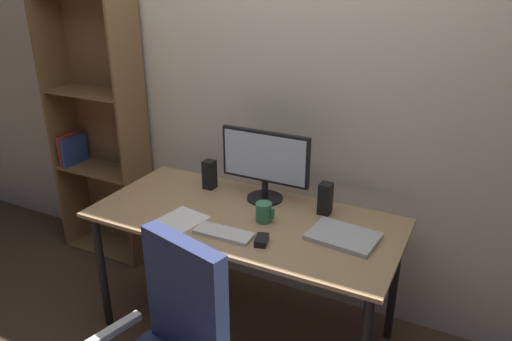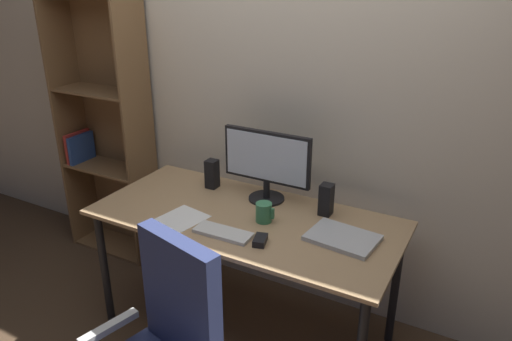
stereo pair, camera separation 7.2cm
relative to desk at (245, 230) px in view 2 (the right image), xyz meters
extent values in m
plane|color=#4C3826|center=(0.00, 0.00, -0.66)|extent=(12.00, 12.00, 0.00)
cube|color=beige|center=(0.00, 0.54, 0.64)|extent=(6.40, 0.10, 2.60)
cube|color=tan|center=(0.00, 0.00, 0.07)|extent=(1.61, 0.74, 0.02)
cylinder|color=black|center=(-0.74, -0.31, -0.30)|extent=(0.04, 0.04, 0.72)
cylinder|color=black|center=(-0.74, 0.31, -0.30)|extent=(0.04, 0.04, 0.72)
cylinder|color=black|center=(0.74, 0.31, -0.30)|extent=(0.04, 0.04, 0.72)
cylinder|color=black|center=(0.01, 0.23, 0.09)|extent=(0.20, 0.20, 0.01)
cylinder|color=black|center=(0.01, 0.23, 0.14)|extent=(0.04, 0.04, 0.10)
cube|color=black|center=(0.01, 0.23, 0.33)|extent=(0.51, 0.03, 0.28)
cube|color=silver|center=(0.01, 0.22, 0.33)|extent=(0.48, 0.01, 0.25)
cube|color=silver|center=(0.00, -0.21, 0.09)|extent=(0.29, 0.12, 0.02)
cube|color=black|center=(0.20, -0.20, 0.10)|extent=(0.08, 0.11, 0.03)
cylinder|color=#387F51|center=(0.11, 0.00, 0.13)|extent=(0.08, 0.08, 0.10)
cube|color=#387F51|center=(0.16, 0.00, 0.14)|extent=(0.02, 0.01, 0.06)
cube|color=#B7BABC|center=(0.53, 0.02, 0.09)|extent=(0.34, 0.26, 0.02)
cube|color=black|center=(-0.35, 0.22, 0.16)|extent=(0.06, 0.07, 0.17)
cube|color=black|center=(0.36, 0.22, 0.16)|extent=(0.06, 0.07, 0.17)
cube|color=white|center=(-0.28, -0.21, 0.08)|extent=(0.26, 0.33, 0.00)
cube|color=navy|center=(0.12, -0.71, 0.09)|extent=(0.41, 0.16, 0.52)
cube|color=silver|center=(-0.16, -0.84, -0.08)|extent=(0.10, 0.26, 0.03)
cube|color=brown|center=(-1.62, 0.33, 0.25)|extent=(0.02, 0.28, 1.82)
cube|color=brown|center=(-0.98, 0.33, 0.25)|extent=(0.02, 0.28, 1.82)
cube|color=brown|center=(-1.30, 0.47, 0.25)|extent=(0.65, 0.01, 1.82)
cube|color=brown|center=(-1.30, 0.33, -0.65)|extent=(0.62, 0.26, 0.02)
cube|color=brown|center=(-1.30, 0.33, -0.02)|extent=(0.62, 0.26, 0.02)
cube|color=brown|center=(-1.30, 0.33, 0.52)|extent=(0.62, 0.26, 0.02)
cube|color=#B22D28|center=(-1.57, 0.32, 0.09)|extent=(0.02, 0.22, 0.22)
cube|color=#28478C|center=(-1.54, 0.32, 0.09)|extent=(0.03, 0.22, 0.20)
camera|label=1|loc=(1.05, -1.95, 1.26)|focal=33.70mm
camera|label=2|loc=(1.11, -1.91, 1.26)|focal=33.70mm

